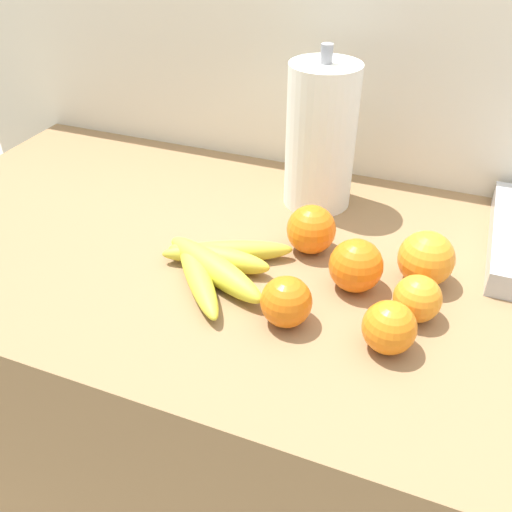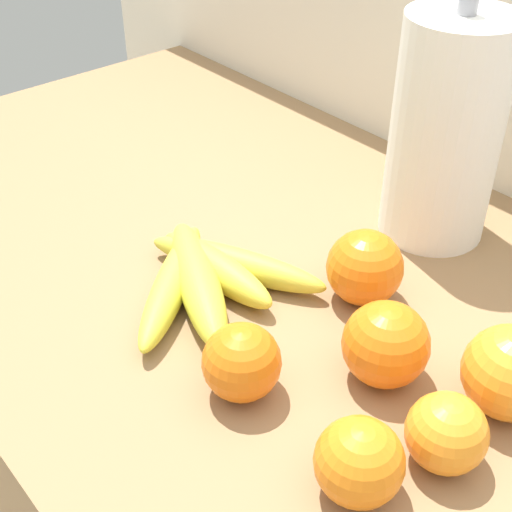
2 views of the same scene
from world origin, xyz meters
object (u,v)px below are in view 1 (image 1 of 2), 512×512
at_px(orange_front, 286,302).
at_px(paper_towel_roll, 321,137).
at_px(orange_right, 311,229).
at_px(orange_back_right, 426,259).
at_px(orange_back_left, 417,299).
at_px(banana_bunch, 214,264).
at_px(orange_far_right, 356,266).
at_px(orange_center, 389,327).

relative_size(orange_front, paper_towel_roll, 0.25).
xyz_separation_m(orange_right, orange_back_right, (0.18, -0.02, 0.00)).
bearing_deg(orange_back_left, paper_towel_roll, 129.74).
xyz_separation_m(banana_bunch, orange_back_right, (0.29, 0.10, 0.02)).
relative_size(orange_far_right, paper_towel_roll, 0.28).
distance_m(orange_front, orange_center, 0.14).
xyz_separation_m(orange_right, orange_center, (0.16, -0.18, -0.00)).
height_order(orange_front, orange_back_right, orange_back_right).
bearing_deg(orange_back_right, orange_center, -98.52).
bearing_deg(orange_back_right, orange_back_left, -89.31).
bearing_deg(banana_bunch, orange_right, 44.63).
xyz_separation_m(orange_back_left, paper_towel_roll, (-0.22, 0.26, 0.09)).
bearing_deg(paper_towel_roll, orange_center, -60.13).
relative_size(banana_bunch, orange_back_left, 3.36).
bearing_deg(orange_back_left, orange_back_right, 90.69).
bearing_deg(orange_right, orange_back_right, -5.49).
distance_m(orange_right, paper_towel_roll, 0.18).
bearing_deg(banana_bunch, orange_center, -12.79).
height_order(banana_bunch, orange_back_left, orange_back_left).
height_order(orange_right, orange_center, orange_right).
xyz_separation_m(orange_back_right, paper_towel_roll, (-0.21, 0.17, 0.08)).
bearing_deg(orange_far_right, orange_back_left, -20.32).
xyz_separation_m(banana_bunch, orange_far_right, (0.20, 0.05, 0.02)).
bearing_deg(paper_towel_roll, orange_front, -80.73).
bearing_deg(orange_far_right, orange_front, -122.53).
relative_size(banana_bunch, orange_front, 3.14).
bearing_deg(orange_center, orange_far_right, 122.32).
xyz_separation_m(orange_right, orange_front, (0.02, -0.18, -0.00)).
bearing_deg(orange_far_right, paper_towel_roll, 118.65).
height_order(orange_back_left, paper_towel_roll, paper_towel_roll).
bearing_deg(orange_front, orange_back_right, 44.82).
xyz_separation_m(orange_center, orange_back_right, (0.02, 0.16, 0.01)).
relative_size(orange_far_right, orange_back_left, 1.20).
bearing_deg(orange_right, orange_back_left, -29.78).
bearing_deg(orange_back_left, banana_bunch, -177.81).
relative_size(orange_back_right, paper_towel_roll, 0.29).
height_order(orange_right, paper_towel_roll, paper_towel_roll).
height_order(banana_bunch, paper_towel_roll, paper_towel_roll).
relative_size(orange_back_left, orange_front, 0.93).
bearing_deg(banana_bunch, orange_back_left, 2.19).
bearing_deg(orange_back_right, paper_towel_roll, 141.06).
relative_size(orange_far_right, orange_front, 1.12).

